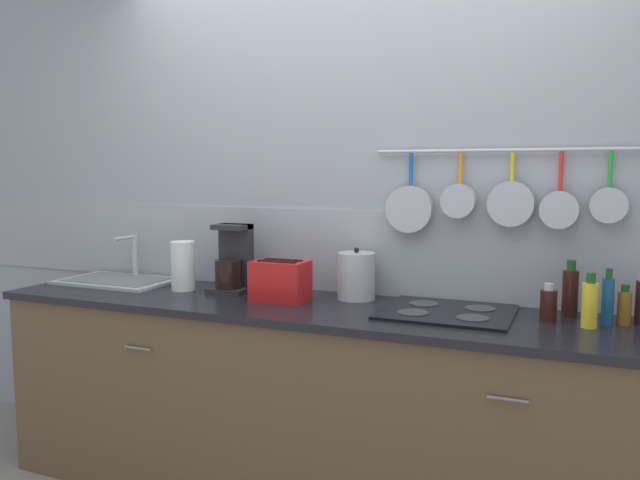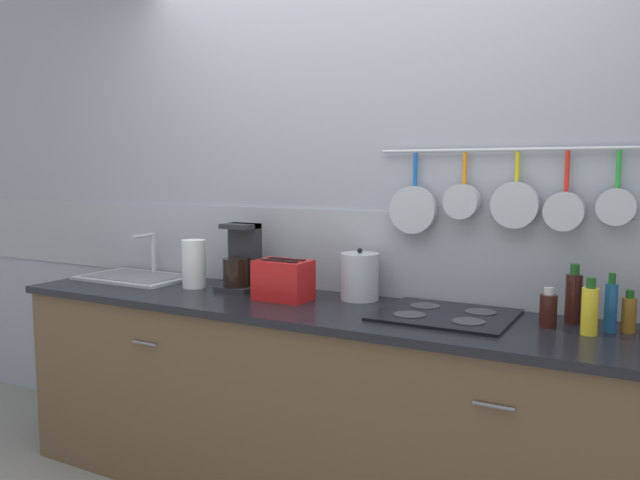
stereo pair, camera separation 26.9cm
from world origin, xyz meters
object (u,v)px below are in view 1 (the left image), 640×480
at_px(paper_towel_roll, 183,266).
at_px(bottle_dish_soap, 608,300).
at_px(kettle, 356,276).
at_px(bottle_sesame_oil, 570,292).
at_px(bottle_olive_oil, 624,307).
at_px(coffee_maker, 233,264).
at_px(toaster, 280,281).
at_px(bottle_hot_sauce, 590,304).
at_px(bottle_vinegar, 548,305).

height_order(paper_towel_roll, bottle_dish_soap, paper_towel_roll).
distance_m(kettle, bottle_sesame_oil, 0.92).
bearing_deg(bottle_olive_oil, coffee_maker, -179.43).
bearing_deg(kettle, coffee_maker, -173.58).
relative_size(coffee_maker, kettle, 1.38).
bearing_deg(toaster, bottle_hot_sauce, 0.61).
bearing_deg(bottle_sesame_oil, bottle_vinegar, -125.33).
xyz_separation_m(coffee_maker, bottle_hot_sauce, (1.60, -0.09, -0.04)).
xyz_separation_m(bottle_vinegar, bottle_dish_soap, (0.21, 0.03, 0.03)).
relative_size(toaster, bottle_vinegar, 1.74).
bearing_deg(bottle_dish_soap, bottle_olive_oil, 24.59).
xyz_separation_m(bottle_sesame_oil, bottle_olive_oil, (0.20, -0.05, -0.03)).
height_order(coffee_maker, bottle_dish_soap, coffee_maker).
height_order(bottle_dish_soap, bottle_olive_oil, bottle_dish_soap).
height_order(bottle_sesame_oil, bottle_dish_soap, bottle_sesame_oil).
relative_size(coffee_maker, bottle_olive_oil, 2.11).
bearing_deg(bottle_hot_sauce, coffee_maker, 176.89).
relative_size(toaster, kettle, 1.10).
relative_size(toaster, bottle_sesame_oil, 1.13).
xyz_separation_m(kettle, bottle_dish_soap, (1.05, -0.08, -0.01)).
height_order(kettle, bottle_sesame_oil, kettle).
xyz_separation_m(coffee_maker, toaster, (0.31, -0.10, -0.04)).
height_order(bottle_vinegar, bottle_olive_oil, bottle_olive_oil).
distance_m(kettle, bottle_vinegar, 0.85).
bearing_deg(bottle_sesame_oil, bottle_hot_sauce, -64.39).
bearing_deg(coffee_maker, bottle_vinegar, -1.66).
height_order(toaster, bottle_hot_sauce, bottle_hot_sauce).
bearing_deg(paper_towel_roll, bottle_dish_soap, 1.66).
distance_m(coffee_maker, toaster, 0.33).
bearing_deg(bottle_olive_oil, kettle, 177.32).
bearing_deg(bottle_dish_soap, coffee_maker, 179.65).
height_order(toaster, kettle, kettle).
distance_m(paper_towel_roll, bottle_dish_soap, 1.91).
bearing_deg(bottle_vinegar, coffee_maker, 178.34).
xyz_separation_m(paper_towel_roll, bottle_hot_sauce, (1.85, -0.02, -0.03)).
distance_m(bottle_sesame_oil, bottle_olive_oil, 0.20).
distance_m(coffee_maker, bottle_dish_soap, 1.67).
xyz_separation_m(coffee_maker, bottle_sesame_oil, (1.53, 0.06, -0.03)).
relative_size(kettle, bottle_hot_sauce, 1.15).
height_order(kettle, bottle_hot_sauce, kettle).
height_order(paper_towel_roll, bottle_hot_sauce, paper_towel_roll).
bearing_deg(bottle_olive_oil, paper_towel_roll, -177.60).
bearing_deg(coffee_maker, bottle_dish_soap, -0.35).
bearing_deg(kettle, toaster, -150.87).
bearing_deg(coffee_maker, toaster, -18.04).
relative_size(paper_towel_roll, bottle_vinegar, 1.60).
distance_m(coffee_maker, bottle_hot_sauce, 1.61).
bearing_deg(coffee_maker, kettle, 6.42).
height_order(paper_towel_roll, kettle, paper_towel_roll).
xyz_separation_m(bottle_vinegar, bottle_sesame_oil, (0.08, 0.11, 0.04)).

